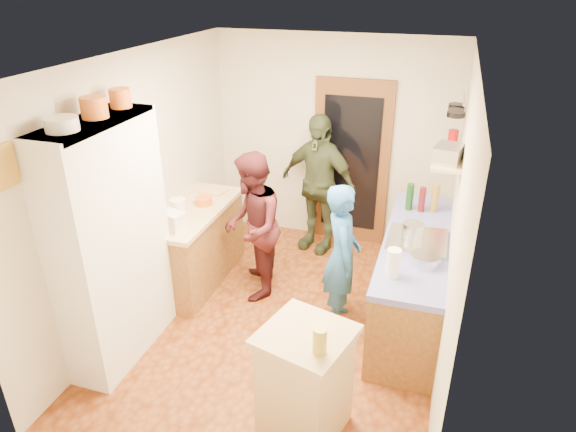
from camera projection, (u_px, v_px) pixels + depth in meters
The scene contains 44 objects.
floor at pixel (284, 322), 5.25m from camera, with size 3.00×4.00×0.02m, color brown.
ceiling at pixel (283, 57), 4.11m from camera, with size 3.00×4.00×0.02m, color silver.
wall_back at pixel (333, 142), 6.40m from camera, with size 3.00×0.02×2.60m, color beige.
wall_front at pixel (176, 344), 2.95m from camera, with size 3.00×0.02×2.60m, color beige.
wall_left at pixel (139, 187), 5.09m from camera, with size 0.02×4.00×2.60m, color beige.
wall_right at pixel (456, 228), 4.27m from camera, with size 0.02×4.00×2.60m, color beige.
door_frame at pixel (351, 164), 6.41m from camera, with size 0.95×0.06×2.10m, color brown.
door_glass at pixel (351, 165), 6.38m from camera, with size 0.70×0.02×1.70m, color black.
hutch_body at pixel (112, 245), 4.43m from camera, with size 0.40×1.20×2.20m, color white.
hutch_top_shelf at pixel (91, 122), 3.96m from camera, with size 0.40×1.14×0.04m, color white.
plate_stack at pixel (62, 124), 3.66m from camera, with size 0.24×0.24×0.10m, color white.
orange_pot_a at pixel (94, 107), 3.96m from camera, with size 0.21×0.21×0.17m, color orange.
orange_pot_b at pixel (120, 98), 4.27m from camera, with size 0.18×0.18×0.16m, color orange.
left_counter_base at pixel (195, 247), 5.77m from camera, with size 0.60×1.40×0.85m, color olive.
left_counter_top at pixel (192, 211), 5.57m from camera, with size 0.64×1.44×0.05m, color #D5B17B.
toaster at pixel (173, 221), 5.10m from camera, with size 0.24×0.16×0.18m, color white.
kettle at pixel (178, 207), 5.38m from camera, with size 0.16×0.16×0.18m, color white.
orange_bowl at pixel (204, 201), 5.65m from camera, with size 0.19×0.19×0.08m, color orange.
chopping_board at pixel (213, 191), 5.98m from camera, with size 0.30×0.22×0.03m, color #D5B17B.
right_counter_base at pixel (412, 280), 5.17m from camera, with size 0.60×2.20×0.84m, color olive.
right_counter_top at pixel (417, 241), 4.97m from camera, with size 0.62×2.22×0.06m, color #0C0BA7.
hob at pixel (417, 240), 4.87m from camera, with size 0.55×0.58×0.04m, color silver.
pot_on_hob at pixel (413, 229), 4.90m from camera, with size 0.20×0.20×0.13m, color silver.
bottle_a at pixel (410, 197), 5.48m from camera, with size 0.08×0.08×0.30m, color #143F14.
bottle_b at pixel (422, 199), 5.45m from camera, with size 0.07×0.07×0.27m, color #591419.
bottle_c at pixel (435, 198), 5.43m from camera, with size 0.08×0.08×0.31m, color olive.
paper_towel at pixel (393, 263), 4.29m from camera, with size 0.12×0.12×0.26m, color white.
mixing_bowl at pixel (425, 260), 4.49m from camera, with size 0.26×0.26×0.10m, color silver.
island_base at pixel (305, 384), 3.86m from camera, with size 0.55×0.55×0.86m, color #D5B17B.
island_top at pixel (306, 336), 3.66m from camera, with size 0.62×0.62×0.05m, color #D5B17B.
cutting_board at pixel (303, 329), 3.72m from camera, with size 0.35×0.28×0.02m, color white.
oil_jar at pixel (320, 340), 3.43m from camera, with size 0.10×0.10×0.19m, color #AD9E2D.
pan_rail at pixel (464, 98), 5.27m from camera, with size 0.02×0.02×0.65m, color silver.
pan_hang_a at pixel (456, 114), 5.19m from camera, with size 0.18×0.18×0.05m, color black.
pan_hang_b at pixel (456, 111), 5.37m from camera, with size 0.16×0.16×0.05m, color black.
pan_hang_c at pixel (456, 106), 5.54m from camera, with size 0.17×0.17×0.05m, color black.
wall_shelf at pixel (447, 164), 4.52m from camera, with size 0.26×0.42×0.03m, color #D5B17B.
radio at pixel (448, 154), 4.48m from camera, with size 0.22×0.30×0.15m, color silver.
ext_bracket at pixel (457, 149), 5.67m from camera, with size 0.06×0.10×0.04m, color black.
fire_extinguisher at pixel (452, 144), 5.67m from camera, with size 0.11×0.11×0.32m, color red.
picture_frame at pixel (1, 168), 3.42m from camera, with size 0.03×0.25×0.30m, color gold.
person_hob at pixel (345, 257), 4.93m from camera, with size 0.54×0.36×1.49m, color #265EA3.
person_left at pixel (255, 225), 5.42m from camera, with size 0.78×0.61×1.61m, color #43171B.
person_back at pixel (318, 184), 6.27m from camera, with size 1.02×0.43×1.75m, color #374127.
Camera 1 is at (1.32, -4.04, 3.25)m, focal length 32.00 mm.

